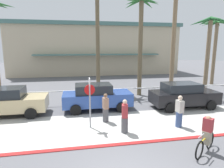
# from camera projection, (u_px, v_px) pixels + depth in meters

# --- Properties ---
(ground_plane) EXTENTS (80.00, 80.00, 0.00)m
(ground_plane) POSITION_uv_depth(u_px,v_px,m) (94.00, 98.00, 15.73)
(ground_plane) COLOR #5B5B60
(sidewalk_strip) EXTENTS (44.00, 4.00, 0.02)m
(sidewalk_strip) POSITION_uv_depth(u_px,v_px,m) (105.00, 126.00, 10.13)
(sidewalk_strip) COLOR beige
(sidewalk_strip) RESTS_ON ground
(curb_paint) EXTENTS (44.00, 0.24, 0.03)m
(curb_paint) POSITION_uv_depth(u_px,v_px,m) (112.00, 145.00, 8.20)
(curb_paint) COLOR maroon
(curb_paint) RESTS_ON ground
(building_backdrop) EXTENTS (24.75, 9.93, 7.39)m
(building_backdrop) POSITION_uv_depth(u_px,v_px,m) (95.00, 49.00, 31.04)
(building_backdrop) COLOR #BCAD8E
(building_backdrop) RESTS_ON ground
(rail_fence) EXTENTS (26.62, 0.08, 1.04)m
(rail_fence) POSITION_uv_depth(u_px,v_px,m) (96.00, 92.00, 14.13)
(rail_fence) COLOR white
(rail_fence) RESTS_ON ground
(stop_sign_bike_lane) EXTENTS (0.52, 0.56, 2.56)m
(stop_sign_bike_lane) POSITION_uv_depth(u_px,v_px,m) (90.00, 96.00, 9.67)
(stop_sign_bike_lane) COLOR gray
(stop_sign_bike_lane) RESTS_ON ground
(palm_tree_2) EXTENTS (3.32, 3.52, 9.98)m
(palm_tree_2) POSITION_uv_depth(u_px,v_px,m) (97.00, 9.00, 17.41)
(palm_tree_2) COLOR brown
(palm_tree_2) RESTS_ON ground
(palm_tree_3) EXTENTS (2.98, 3.37, 7.92)m
(palm_tree_3) POSITION_uv_depth(u_px,v_px,m) (141.00, 21.00, 15.68)
(palm_tree_3) COLOR brown
(palm_tree_3) RESTS_ON ground
(palm_tree_4) EXTENTS (3.08, 3.20, 9.99)m
(palm_tree_4) POSITION_uv_depth(u_px,v_px,m) (175.00, 12.00, 16.57)
(palm_tree_4) COLOR #846B4C
(palm_tree_4) RESTS_ON ground
(palm_tree_5) EXTENTS (3.43, 3.44, 6.59)m
(palm_tree_5) POSITION_uv_depth(u_px,v_px,m) (210.00, 35.00, 16.95)
(palm_tree_5) COLOR #756047
(palm_tree_5) RESTS_ON ground
(palm_tree_6) EXTENTS (3.60, 3.39, 6.82)m
(palm_tree_6) POSITION_uv_depth(u_px,v_px,m) (216.00, 34.00, 20.60)
(palm_tree_6) COLOR #756047
(palm_tree_6) RESTS_ON ground
(car_tan_1) EXTENTS (4.40, 2.02, 1.69)m
(car_tan_1) POSITION_uv_depth(u_px,v_px,m) (7.00, 101.00, 11.60)
(car_tan_1) COLOR tan
(car_tan_1) RESTS_ON ground
(car_blue_2) EXTENTS (4.40, 2.02, 1.69)m
(car_blue_2) POSITION_uv_depth(u_px,v_px,m) (96.00, 97.00, 12.74)
(car_blue_2) COLOR #284793
(car_blue_2) RESTS_ON ground
(car_black_3) EXTENTS (4.40, 2.02, 1.69)m
(car_black_3) POSITION_uv_depth(u_px,v_px,m) (183.00, 95.00, 13.14)
(car_black_3) COLOR black
(car_black_3) RESTS_ON ground
(cyclist_yellow_0) EXTENTS (1.53, 1.08, 1.50)m
(cyclist_yellow_0) POSITION_uv_depth(u_px,v_px,m) (207.00, 136.00, 7.54)
(cyclist_yellow_0) COLOR black
(cyclist_yellow_0) RESTS_ON ground
(pedestrian_0) EXTENTS (0.37, 0.44, 1.65)m
(pedestrian_0) POSITION_uv_depth(u_px,v_px,m) (125.00, 118.00, 9.26)
(pedestrian_0) COLOR #4C4C51
(pedestrian_0) RESTS_ON ground
(pedestrian_1) EXTENTS (0.36, 0.43, 1.59)m
(pedestrian_1) POSITION_uv_depth(u_px,v_px,m) (106.00, 109.00, 10.62)
(pedestrian_1) COLOR #4C4C51
(pedestrian_1) RESTS_ON ground
(pedestrian_2) EXTENTS (0.35, 0.42, 1.66)m
(pedestrian_2) POSITION_uv_depth(u_px,v_px,m) (179.00, 113.00, 9.94)
(pedestrian_2) COLOR #384C7A
(pedestrian_2) RESTS_ON ground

